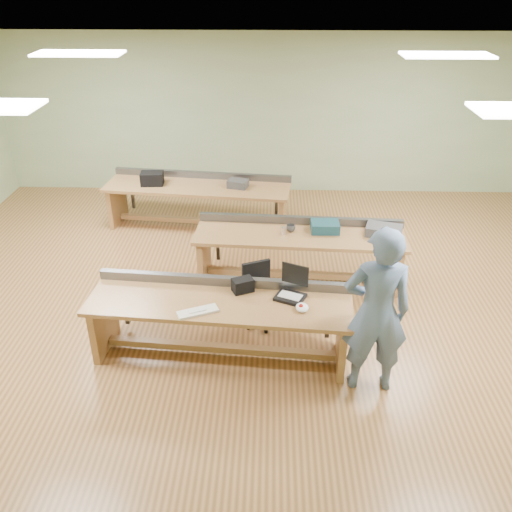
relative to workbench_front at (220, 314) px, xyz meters
name	(u,v)px	position (x,y,z in m)	size (l,w,h in m)	color
floor	(258,298)	(0.40, 1.18, -0.56)	(10.00, 10.00, 0.00)	#A06C3C
ceiling	(258,73)	(0.40, 1.18, 2.44)	(10.00, 10.00, 0.00)	silver
wall_back	(264,115)	(0.40, 5.18, 0.94)	(10.00, 0.04, 3.00)	#9AAF85
wall_front	(240,458)	(0.40, -2.82, 0.94)	(10.00, 0.04, 3.00)	#9AAF85
fluor_panels	(258,75)	(0.40, 1.18, 2.41)	(6.20, 3.50, 0.03)	white
workbench_front	(220,314)	(0.00, 0.00, 0.00)	(3.03, 1.03, 0.86)	#9B6F41
workbench_mid	(299,245)	(0.97, 1.71, 0.00)	(2.97, 0.95, 0.86)	#9B6F41
workbench_back	(198,195)	(-0.68, 3.49, 0.00)	(3.19, 1.16, 0.86)	#9B6F41
person	(376,312)	(1.65, -0.49, 0.40)	(0.70, 0.46, 1.92)	slate
laptop_base	(290,297)	(0.80, 0.05, 0.21)	(0.32, 0.26, 0.03)	black
laptop_screen	(295,274)	(0.85, 0.17, 0.44)	(0.32, 0.02, 0.25)	black
keyboard	(198,312)	(-0.21, -0.25, 0.20)	(0.44, 0.15, 0.03)	beige
trackball_mouse	(302,307)	(0.92, -0.17, 0.23)	(0.14, 0.17, 0.07)	white
camera_bag	(243,285)	(0.25, 0.19, 0.27)	(0.24, 0.15, 0.16)	black
task_chair	(260,303)	(0.45, 0.63, -0.26)	(0.58, 0.58, 0.82)	black
parts_bin_teal	(325,227)	(1.32, 1.79, 0.26)	(0.39, 0.29, 0.14)	#143742
parts_bin_grey	(384,231)	(2.13, 1.69, 0.26)	(0.49, 0.31, 0.13)	#353537
mug	(291,228)	(0.85, 1.76, 0.24)	(0.13, 0.13, 0.10)	#353537
drinks_can	(283,231)	(0.74, 1.67, 0.25)	(0.06, 0.06, 0.11)	#B9BABE
storage_box_back	(152,179)	(-1.45, 3.49, 0.30)	(0.37, 0.26, 0.21)	black
tray_back	(238,184)	(0.01, 3.40, 0.25)	(0.32, 0.23, 0.13)	#353537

